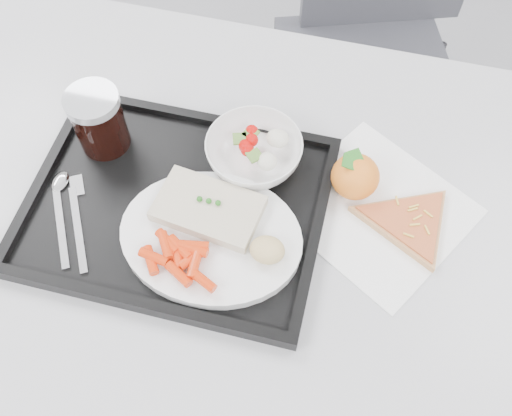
# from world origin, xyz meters

# --- Properties ---
(table) EXTENTS (1.20, 0.80, 0.75)m
(table) POSITION_xyz_m (0.00, 0.30, 0.68)
(table) COLOR silver
(table) RESTS_ON ground
(chair) EXTENTS (0.54, 0.54, 0.93)m
(chair) POSITION_xyz_m (0.16, 1.00, 0.54)
(chair) COLOR #393A40
(chair) RESTS_ON ground
(tray) EXTENTS (0.45, 0.35, 0.03)m
(tray) POSITION_xyz_m (-0.09, 0.28, 0.76)
(tray) COLOR black
(tray) RESTS_ON table
(dinner_plate) EXTENTS (0.27, 0.27, 0.02)m
(dinner_plate) POSITION_xyz_m (-0.02, 0.23, 0.77)
(dinner_plate) COLOR white
(dinner_plate) RESTS_ON tray
(fish_fillet) EXTENTS (0.16, 0.11, 0.03)m
(fish_fillet) POSITION_xyz_m (-0.03, 0.27, 0.79)
(fish_fillet) COLOR beige
(fish_fillet) RESTS_ON dinner_plate
(bread_roll) EXTENTS (0.06, 0.05, 0.03)m
(bread_roll) POSITION_xyz_m (0.07, 0.22, 0.80)
(bread_roll) COLOR beige
(bread_roll) RESTS_ON dinner_plate
(salad_bowl) EXTENTS (0.15, 0.15, 0.05)m
(salad_bowl) POSITION_xyz_m (0.01, 0.38, 0.79)
(salad_bowl) COLOR white
(salad_bowl) RESTS_ON tray
(cola_glass) EXTENTS (0.08, 0.08, 0.11)m
(cola_glass) POSITION_xyz_m (-0.24, 0.36, 0.82)
(cola_glass) COLOR black
(cola_glass) RESTS_ON tray
(cutlery) EXTENTS (0.12, 0.16, 0.01)m
(cutlery) POSITION_xyz_m (-0.25, 0.23, 0.77)
(cutlery) COLOR silver
(cutlery) RESTS_ON tray
(napkin) EXTENTS (0.34, 0.33, 0.00)m
(napkin) POSITION_xyz_m (0.21, 0.35, 0.75)
(napkin) COLOR white
(napkin) RESTS_ON table
(tangerine) EXTENTS (0.09, 0.09, 0.07)m
(tangerine) POSITION_xyz_m (0.17, 0.38, 0.79)
(tangerine) COLOR #E55D0E
(tangerine) RESTS_ON napkin
(pizza_slice) EXTENTS (0.19, 0.19, 0.02)m
(pizza_slice) POSITION_xyz_m (0.26, 0.33, 0.76)
(pizza_slice) COLOR tan
(pizza_slice) RESTS_ON napkin
(carrot_pile) EXTENTS (0.12, 0.08, 0.02)m
(carrot_pile) POSITION_xyz_m (-0.05, 0.18, 0.80)
(carrot_pile) COLOR red
(carrot_pile) RESTS_ON dinner_plate
(salad_contents) EXTENTS (0.09, 0.08, 0.03)m
(salad_contents) POSITION_xyz_m (0.02, 0.39, 0.80)
(salad_contents) COLOR #C10905
(salad_contents) RESTS_ON salad_bowl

